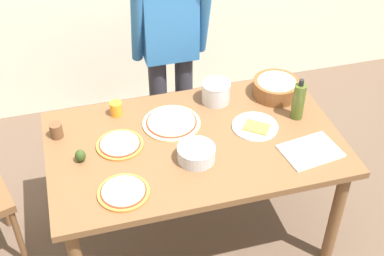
{
  "coord_description": "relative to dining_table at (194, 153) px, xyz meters",
  "views": [
    {
      "loc": [
        -0.59,
        -2.11,
        2.62
      ],
      "look_at": [
        0.0,
        0.05,
        0.81
      ],
      "focal_mm": 49.17,
      "sensor_mm": 36.0,
      "label": 1
    }
  ],
  "objects": [
    {
      "name": "ground",
      "position": [
        0.0,
        0.0,
        -0.67
      ],
      "size": [
        8.0,
        8.0,
        0.0
      ],
      "primitive_type": "plane",
      "color": "brown"
    },
    {
      "name": "person_cook",
      "position": [
        0.05,
        0.76,
        0.27
      ],
      "size": [
        0.49,
        0.25,
        1.62
      ],
      "color": "#2D2D38",
      "rests_on": "ground"
    },
    {
      "name": "olive_oil_bottle",
      "position": [
        0.63,
        0.05,
        0.2
      ],
      "size": [
        0.07,
        0.07,
        0.26
      ],
      "color": "#47561E",
      "rests_on": "dining_table"
    },
    {
      "name": "mixing_bowl_steel",
      "position": [
        -0.03,
        -0.15,
        0.13
      ],
      "size": [
        0.2,
        0.2,
        0.08
      ],
      "color": "#B7B7BC",
      "rests_on": "dining_table"
    },
    {
      "name": "dining_table",
      "position": [
        0.0,
        0.0,
        0.0
      ],
      "size": [
        1.6,
        0.96,
        0.76
      ],
      "color": "brown",
      "rests_on": "ground"
    },
    {
      "name": "cup_small_brown",
      "position": [
        -0.72,
        0.23,
        0.13
      ],
      "size": [
        0.07,
        0.07,
        0.08
      ],
      "primitive_type": "cylinder",
      "color": "brown",
      "rests_on": "dining_table"
    },
    {
      "name": "pizza_second_cooked",
      "position": [
        -0.44,
        -0.29,
        0.1
      ],
      "size": [
        0.26,
        0.26,
        0.02
      ],
      "color": "#C67A33",
      "rests_on": "dining_table"
    },
    {
      "name": "pizza_raw_on_board",
      "position": [
        -0.09,
        0.18,
        0.1
      ],
      "size": [
        0.33,
        0.33,
        0.02
      ],
      "color": "beige",
      "rests_on": "dining_table"
    },
    {
      "name": "steel_pot",
      "position": [
        0.22,
        0.32,
        0.16
      ],
      "size": [
        0.17,
        0.17,
        0.13
      ],
      "color": "#B7B7BC",
      "rests_on": "dining_table"
    },
    {
      "name": "cup_orange",
      "position": [
        -0.37,
        0.35,
        0.13
      ],
      "size": [
        0.07,
        0.07,
        0.08
      ],
      "primitive_type": "cylinder",
      "color": "orange",
      "rests_on": "dining_table"
    },
    {
      "name": "pizza_cooked_on_tray",
      "position": [
        -0.4,
        0.07,
        0.1
      ],
      "size": [
        0.26,
        0.26,
        0.02
      ],
      "color": "#C67A33",
      "rests_on": "dining_table"
    },
    {
      "name": "cutting_board_white",
      "position": [
        0.57,
        -0.25,
        0.1
      ],
      "size": [
        0.33,
        0.26,
        0.01
      ],
      "primitive_type": "cube",
      "rotation": [
        0.0,
        0.0,
        0.15
      ],
      "color": "white",
      "rests_on": "dining_table"
    },
    {
      "name": "avocado",
      "position": [
        -0.62,
        -0.0,
        0.13
      ],
      "size": [
        0.06,
        0.06,
        0.07
      ],
      "primitive_type": "ellipsoid",
      "color": "#2D4219",
      "rests_on": "dining_table"
    },
    {
      "name": "popcorn_bowl",
      "position": [
        0.59,
        0.29,
        0.15
      ],
      "size": [
        0.28,
        0.28,
        0.11
      ],
      "color": "brown",
      "rests_on": "dining_table"
    },
    {
      "name": "plate_with_slice",
      "position": [
        0.36,
        0.02,
        0.1
      ],
      "size": [
        0.26,
        0.26,
        0.02
      ],
      "color": "white",
      "rests_on": "dining_table"
    }
  ]
}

